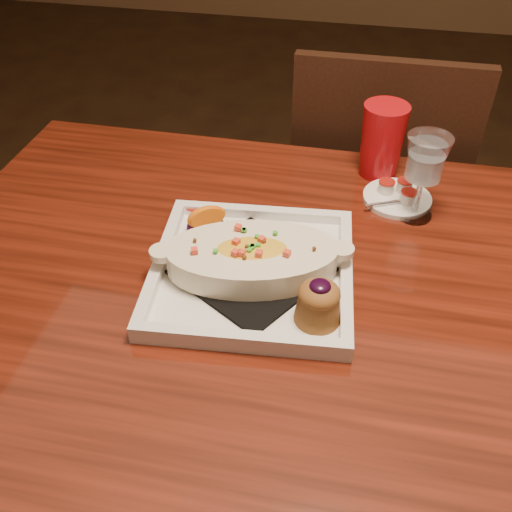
% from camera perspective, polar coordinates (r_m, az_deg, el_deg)
% --- Properties ---
extents(table, '(1.50, 0.90, 0.75)m').
position_cam_1_polar(table, '(0.95, 10.50, -8.91)').
color(table, maroon).
rests_on(table, floor).
extents(chair_far, '(0.42, 0.42, 0.93)m').
position_cam_1_polar(chair_far, '(1.53, 11.40, 5.43)').
color(chair_far, black).
rests_on(chair_far, floor).
extents(plate, '(0.34, 0.34, 0.08)m').
position_cam_1_polar(plate, '(0.89, -0.04, -0.93)').
color(plate, white).
rests_on(plate, table).
extents(goblet, '(0.08, 0.08, 0.16)m').
position_cam_1_polar(goblet, '(1.02, 16.57, 8.92)').
color(goblet, silver).
rests_on(goblet, table).
extents(saucer, '(0.13, 0.13, 0.09)m').
position_cam_1_polar(saucer, '(1.10, 13.94, 5.84)').
color(saucer, white).
rests_on(saucer, table).
extents(creamer_loose, '(0.03, 0.03, 0.03)m').
position_cam_1_polar(creamer_loose, '(1.03, -6.20, 4.51)').
color(creamer_loose, white).
rests_on(creamer_loose, table).
extents(red_tumbler, '(0.09, 0.09, 0.14)m').
position_cam_1_polar(red_tumbler, '(1.15, 12.48, 11.20)').
color(red_tumbler, red).
rests_on(red_tumbler, table).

